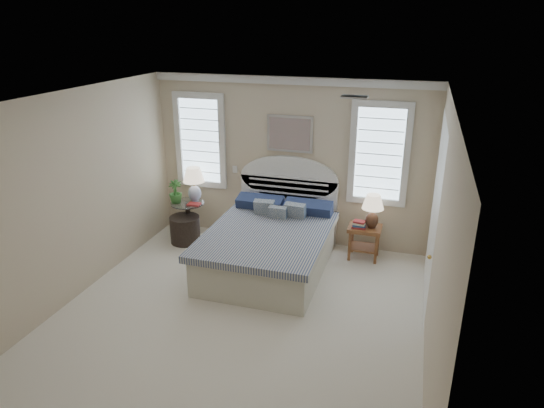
{
  "coord_description": "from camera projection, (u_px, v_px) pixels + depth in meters",
  "views": [
    {
      "loc": [
        1.94,
        -4.78,
        3.49
      ],
      "look_at": [
        0.16,
        1.0,
        1.19
      ],
      "focal_mm": 32.0,
      "sensor_mm": 36.0,
      "label": 1
    }
  ],
  "objects": [
    {
      "name": "crown_molding",
      "position": [
        290.0,
        80.0,
        7.3
      ],
      "size": [
        4.5,
        0.08,
        0.12
      ],
      "primitive_type": "cube",
      "color": "silver",
      "rests_on": "wall_back"
    },
    {
      "name": "books_left",
      "position": [
        194.0,
        204.0,
        8.0
      ],
      "size": [
        0.22,
        0.17,
        0.03
      ],
      "rotation": [
        0.0,
        0.0,
        0.08
      ],
      "color": "maroon",
      "rests_on": "side_table_left"
    },
    {
      "name": "hvac_vent",
      "position": [
        355.0,
        97.0,
        5.48
      ],
      "size": [
        0.3,
        0.2,
        0.02
      ],
      "primitive_type": "cube",
      "color": "#B2B2B2",
      "rests_on": "ceiling"
    },
    {
      "name": "potted_plant",
      "position": [
        175.0,
        192.0,
        8.03
      ],
      "size": [
        0.28,
        0.28,
        0.39
      ],
      "primitive_type": "imported",
      "rotation": [
        0.0,
        0.0,
        0.4
      ],
      "color": "#34692A",
      "rests_on": "side_table_left"
    },
    {
      "name": "window_right",
      "position": [
        379.0,
        154.0,
        7.3
      ],
      "size": [
        0.9,
        0.06,
        1.6
      ],
      "primitive_type": "cube",
      "color": "#ABC6D8",
      "rests_on": "wall_back"
    },
    {
      "name": "nightstand_right",
      "position": [
        364.0,
        235.0,
        7.47
      ],
      "size": [
        0.5,
        0.4,
        0.53
      ],
      "color": "brown",
      "rests_on": "floor"
    },
    {
      "name": "wall_left",
      "position": [
        69.0,
        199.0,
        6.18
      ],
      "size": [
        0.02,
        5.0,
        2.7
      ],
      "primitive_type": "cube",
      "color": "#C8AF96",
      "rests_on": "floor"
    },
    {
      "name": "books_right",
      "position": [
        359.0,
        225.0,
        7.36
      ],
      "size": [
        0.21,
        0.16,
        0.11
      ],
      "rotation": [
        0.0,
        0.0,
        -0.03
      ],
      "color": "maroon",
      "rests_on": "nightstand_right"
    },
    {
      "name": "floor_pot",
      "position": [
        185.0,
        229.0,
        8.07
      ],
      "size": [
        0.59,
        0.59,
        0.45
      ],
      "primitive_type": "cylinder",
      "rotation": [
        0.0,
        0.0,
        0.21
      ],
      "color": "black",
      "rests_on": "floor"
    },
    {
      "name": "side_table_left",
      "position": [
        188.0,
        216.0,
        8.19
      ],
      "size": [
        0.56,
        0.56,
        0.63
      ],
      "color": "black",
      "rests_on": "floor"
    },
    {
      "name": "painting",
      "position": [
        290.0,
        134.0,
        7.59
      ],
      "size": [
        0.74,
        0.04,
        0.58
      ],
      "primitive_type": "cube",
      "color": "silver",
      "rests_on": "wall_back"
    },
    {
      "name": "closet_door",
      "position": [
        434.0,
        215.0,
        6.08
      ],
      "size": [
        0.02,
        1.8,
        2.4
      ],
      "primitive_type": "cube",
      "color": "white",
      "rests_on": "floor"
    },
    {
      "name": "lamp_left",
      "position": [
        194.0,
        181.0,
        8.07
      ],
      "size": [
        0.41,
        0.41,
        0.59
      ],
      "rotation": [
        0.0,
        0.0,
        -0.14
      ],
      "color": "white",
      "rests_on": "side_table_left"
    },
    {
      "name": "bed",
      "position": [
        271.0,
        243.0,
        7.21
      ],
      "size": [
        1.72,
        2.28,
        1.47
      ],
      "color": "beige",
      "rests_on": "floor"
    },
    {
      "name": "lamp_right",
      "position": [
        373.0,
        207.0,
        7.28
      ],
      "size": [
        0.43,
        0.43,
        0.54
      ],
      "rotation": [
        0.0,
        0.0,
        0.38
      ],
      "color": "black",
      "rests_on": "nightstand_right"
    },
    {
      "name": "ceiling",
      "position": [
        229.0,
        101.0,
        5.08
      ],
      "size": [
        4.5,
        5.0,
        0.01
      ],
      "primitive_type": "cube",
      "color": "white",
      "rests_on": "wall_back"
    },
    {
      "name": "window_left",
      "position": [
        201.0,
        141.0,
        8.12
      ],
      "size": [
        0.9,
        0.06,
        1.6
      ],
      "primitive_type": "cube",
      "color": "#ABC6D8",
      "rests_on": "wall_back"
    },
    {
      "name": "floor",
      "position": [
        236.0,
        319.0,
        6.05
      ],
      "size": [
        4.5,
        5.0,
        0.01
      ],
      "primitive_type": "cube",
      "color": "beige",
      "rests_on": "ground"
    },
    {
      "name": "wall_right",
      "position": [
        438.0,
        244.0,
        4.95
      ],
      "size": [
        0.02,
        5.0,
        2.7
      ],
      "primitive_type": "cube",
      "color": "#C8AF96",
      "rests_on": "floor"
    },
    {
      "name": "wall_back",
      "position": [
        290.0,
        162.0,
        7.8
      ],
      "size": [
        4.5,
        0.02,
        2.7
      ],
      "primitive_type": "cube",
      "color": "#C8AF96",
      "rests_on": "floor"
    },
    {
      "name": "switch_plate",
      "position": [
        235.0,
        169.0,
        8.12
      ],
      "size": [
        0.08,
        0.01,
        0.12
      ],
      "primitive_type": "cube",
      "color": "silver",
      "rests_on": "wall_back"
    }
  ]
}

